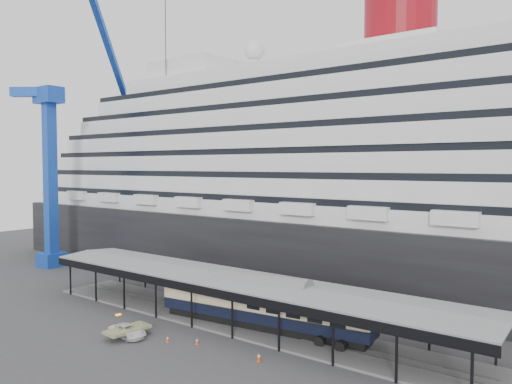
# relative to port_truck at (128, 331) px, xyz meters

# --- Properties ---
(ground) EXTENTS (200.00, 200.00, 0.00)m
(ground) POSITION_rel_port_truck_xyz_m (5.99, 5.30, -0.64)
(ground) COLOR #3B3B3E
(ground) RESTS_ON ground
(cruise_ship) EXTENTS (130.00, 30.00, 43.90)m
(cruise_ship) POSITION_rel_port_truck_xyz_m (6.04, 37.30, 17.71)
(cruise_ship) COLOR black
(cruise_ship) RESTS_ON ground
(platform_canopy) EXTENTS (56.00, 9.18, 5.30)m
(platform_canopy) POSITION_rel_port_truck_xyz_m (5.99, 10.30, 1.73)
(platform_canopy) COLOR slate
(platform_canopy) RESTS_ON ground
(crane_blue) EXTENTS (22.63, 19.19, 47.60)m
(crane_blue) POSITION_rel_port_truck_xyz_m (-39.12, 15.92, 19.32)
(crane_blue) COLOR #1844B4
(crane_blue) RESTS_ON ground
(port_truck) EXTENTS (4.71, 2.43, 1.27)m
(port_truck) POSITION_rel_port_truck_xyz_m (0.00, 0.00, 0.00)
(port_truck) COLOR white
(port_truck) RESTS_ON ground
(pullman_carriage) EXTENTS (24.98, 5.92, 24.33)m
(pullman_carriage) POSITION_rel_port_truck_xyz_m (9.67, 10.30, 2.29)
(pullman_carriage) COLOR black
(pullman_carriage) RESTS_ON ground
(traffic_cone_left) EXTENTS (0.40, 0.40, 0.65)m
(traffic_cone_left) POSITION_rel_port_truck_xyz_m (4.38, 1.47, -0.31)
(traffic_cone_left) COLOR #DA550C
(traffic_cone_left) RESTS_ON ground
(traffic_cone_mid) EXTENTS (0.45, 0.45, 0.68)m
(traffic_cone_mid) POSITION_rel_port_truck_xyz_m (7.20, 2.77, -0.30)
(traffic_cone_mid) COLOR #D14A0B
(traffic_cone_mid) RESTS_ON ground
(traffic_cone_right) EXTENTS (0.53, 0.53, 0.84)m
(traffic_cone_right) POSITION_rel_port_truck_xyz_m (14.68, 2.99, -0.22)
(traffic_cone_right) COLOR #CE400B
(traffic_cone_right) RESTS_ON ground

